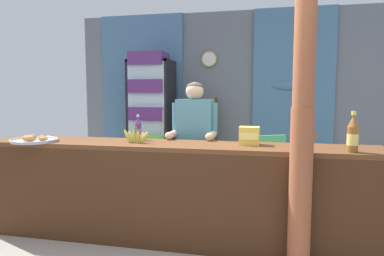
{
  "coord_description": "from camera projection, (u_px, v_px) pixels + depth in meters",
  "views": [
    {
      "loc": [
        0.69,
        -2.62,
        1.38
      ],
      "look_at": [
        -0.04,
        0.72,
        1.04
      ],
      "focal_mm": 31.86,
      "sensor_mm": 36.0,
      "label": 1
    }
  ],
  "objects": [
    {
      "name": "soda_bottle_grape_soda",
      "position": [
        138.0,
        129.0,
        3.41
      ],
      "size": [
        0.07,
        0.07,
        0.26
      ],
      "color": "#56286B",
      "rests_on": "stall_counter"
    },
    {
      "name": "ground_plane",
      "position": [
        204.0,
        213.0,
        3.98
      ],
      "size": [
        7.72,
        7.72,
        0.0
      ],
      "primitive_type": "plane",
      "color": "gray"
    },
    {
      "name": "plastic_lawn_chair",
      "position": [
        265.0,
        162.0,
        4.51
      ],
      "size": [
        0.6,
        0.6,
        0.86
      ],
      "color": "#4CC675",
      "rests_on": "ground"
    },
    {
      "name": "bottle_shelf_rack",
      "position": [
        201.0,
        137.0,
        5.49
      ],
      "size": [
        0.48,
        0.28,
        1.34
      ],
      "color": "brown",
      "rests_on": "ground"
    },
    {
      "name": "snack_box_instant_noodle",
      "position": [
        249.0,
        136.0,
        3.08
      ],
      "size": [
        0.18,
        0.14,
        0.16
      ],
      "color": "#EAD14C",
      "rests_on": "stall_counter"
    },
    {
      "name": "pastry_tray",
      "position": [
        34.0,
        140.0,
        3.27
      ],
      "size": [
        0.44,
        0.44,
        0.07
      ],
      "color": "#BCBCC1",
      "rests_on": "stall_counter"
    },
    {
      "name": "stall_counter",
      "position": [
        171.0,
        183.0,
        3.09
      ],
      "size": [
        3.7,
        0.56,
        0.92
      ],
      "color": "brown",
      "rests_on": "ground"
    },
    {
      "name": "drink_fridge",
      "position": [
        151.0,
        113.0,
        5.37
      ],
      "size": [
        0.65,
        0.62,
        2.02
      ],
      "color": "black",
      "rests_on": "ground"
    },
    {
      "name": "shopkeeper",
      "position": [
        194.0,
        135.0,
        3.64
      ],
      "size": [
        0.49,
        0.42,
        1.51
      ],
      "color": "#28282D",
      "rests_on": "ground"
    },
    {
      "name": "timber_post",
      "position": [
        303.0,
        114.0,
        2.56
      ],
      "size": [
        0.19,
        0.17,
        2.56
      ],
      "color": "#995133",
      "rests_on": "ground"
    },
    {
      "name": "back_wall_curtained",
      "position": [
        222.0,
        94.0,
        5.63
      ],
      "size": [
        4.93,
        0.22,
        2.71
      ],
      "color": "slate",
      "rests_on": "ground"
    },
    {
      "name": "soda_bottle_iced_tea",
      "position": [
        353.0,
        135.0,
        2.67
      ],
      "size": [
        0.09,
        0.09,
        0.33
      ],
      "color": "brown",
      "rests_on": "stall_counter"
    },
    {
      "name": "banana_bunch",
      "position": [
        136.0,
        137.0,
        3.2
      ],
      "size": [
        0.27,
        0.06,
        0.16
      ],
      "color": "#CCC14C",
      "rests_on": "stall_counter"
    }
  ]
}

